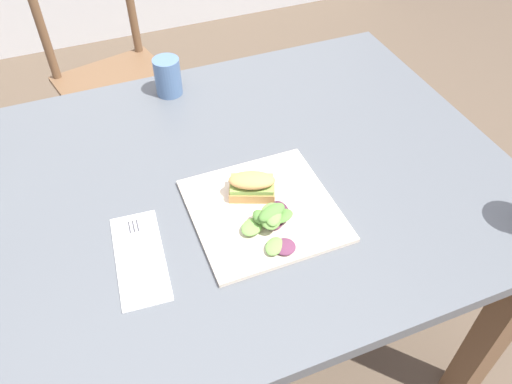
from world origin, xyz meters
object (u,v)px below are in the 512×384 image
(fork_on_napkin, at_px, (138,249))
(cup_extra_side, at_px, (168,77))
(dining_table, at_px, (223,216))
(sandwich_half_front, at_px, (252,185))
(plate_lunch, at_px, (263,210))
(chair_wooden_far, at_px, (114,80))

(fork_on_napkin, height_order, cup_extra_side, cup_extra_side)
(cup_extra_side, bearing_deg, dining_table, -87.45)
(dining_table, bearing_deg, sandwich_half_front, -60.06)
(plate_lunch, xyz_separation_m, cup_extra_side, (-0.07, 0.49, 0.04))
(chair_wooden_far, distance_m, plate_lunch, 1.13)
(dining_table, height_order, fork_on_napkin, fork_on_napkin)
(chair_wooden_far, bearing_deg, plate_lunch, -81.35)
(chair_wooden_far, xyz_separation_m, sandwich_half_front, (0.16, -1.03, 0.33))
(fork_on_napkin, bearing_deg, chair_wooden_far, 84.87)
(dining_table, relative_size, chair_wooden_far, 1.48)
(dining_table, xyz_separation_m, plate_lunch, (0.05, -0.12, 0.12))
(chair_wooden_far, distance_m, fork_on_napkin, 1.13)
(chair_wooden_far, height_order, fork_on_napkin, chair_wooden_far)
(chair_wooden_far, bearing_deg, dining_table, -83.30)
(plate_lunch, relative_size, sandwich_half_front, 2.66)
(dining_table, xyz_separation_m, sandwich_half_front, (0.04, -0.08, 0.16))
(dining_table, distance_m, sandwich_half_front, 0.18)
(plate_lunch, bearing_deg, dining_table, 113.11)
(sandwich_half_front, height_order, cup_extra_side, cup_extra_side)
(cup_extra_side, bearing_deg, fork_on_napkin, -111.41)
(plate_lunch, relative_size, cup_extra_side, 2.90)
(sandwich_half_front, xyz_separation_m, cup_extra_side, (-0.06, 0.44, 0.01))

